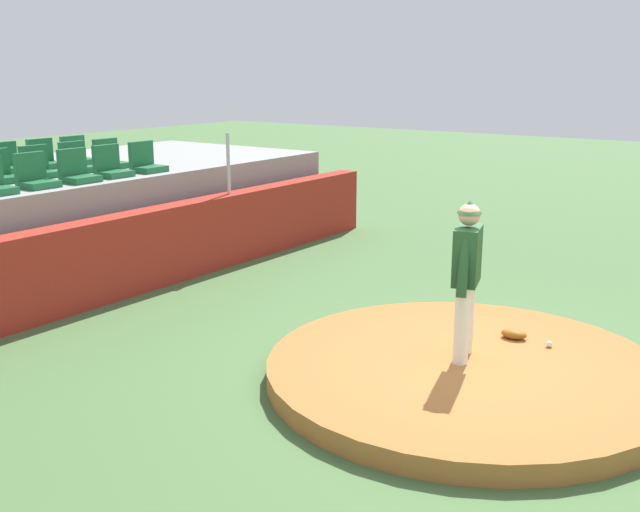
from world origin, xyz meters
The scene contains 18 objects.
ground_plane centered at (0.00, 0.00, 0.00)m, with size 60.00×60.00×0.00m, color #476B3B.
pitchers_mound centered at (0.00, 0.00, 0.11)m, with size 4.31×4.31×0.22m, color #A76631.
pitcher centered at (0.11, 0.09, 1.22)m, with size 0.73×0.38×1.74m.
baseball centered at (0.97, -0.57, 0.25)m, with size 0.07×0.07×0.07m, color white.
fielding_glove centered at (1.00, -0.14, 0.27)m, with size 0.30×0.20×0.11m, color brown.
brick_barrier centered at (0.00, 5.52, 0.60)m, with size 12.16×0.40×1.21m, color #A62A1E.
fence_post_right centered at (2.36, 5.52, 1.73)m, with size 0.06×0.06×1.03m, color silver.
bleacher_platform centered at (0.00, 8.12, 0.81)m, with size 11.18×4.34×1.62m, color gray.
stadium_chair_1 centered at (-0.68, 6.50, 1.77)m, with size 0.48×0.44×0.50m.
stadium_chair_2 centered at (0.01, 6.45, 1.77)m, with size 0.48×0.44×0.50m.
stadium_chair_3 centered at (0.68, 6.50, 1.77)m, with size 0.48×0.44×0.50m.
stadium_chair_4 centered at (1.41, 6.50, 1.77)m, with size 0.48×0.44×0.50m.
stadium_chair_7 centered at (-0.03, 7.38, 1.77)m, with size 0.48×0.44×0.50m.
stadium_chair_8 centered at (0.71, 7.40, 1.77)m, with size 0.48×0.44×0.50m.
stadium_chair_9 centered at (1.38, 7.38, 1.77)m, with size 0.48×0.44×0.50m.
stadium_chair_12 centered at (0.00, 8.27, 1.77)m, with size 0.48×0.44×0.50m.
stadium_chair_13 centered at (0.72, 8.30, 1.77)m, with size 0.48×0.44×0.50m.
stadium_chair_14 centered at (1.40, 8.31, 1.77)m, with size 0.48×0.44×0.50m.
Camera 1 is at (-7.04, -3.09, 3.29)m, focal length 41.99 mm.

